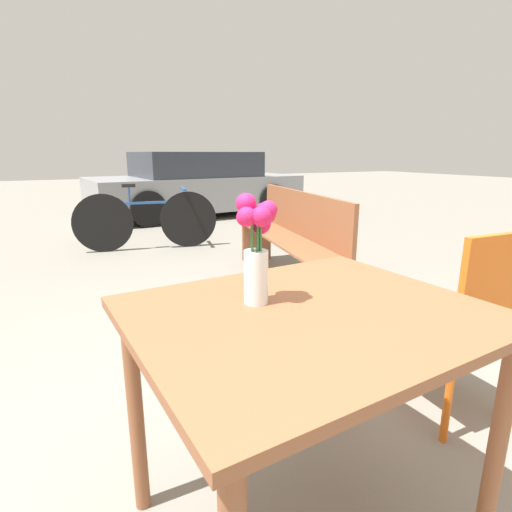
% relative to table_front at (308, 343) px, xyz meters
% --- Properties ---
extents(table_front, '(1.03, 0.87, 0.76)m').
position_rel_table_front_xyz_m(table_front, '(0.00, 0.00, 0.00)').
color(table_front, brown).
rests_on(table_front, ground_plane).
extents(flower_vase, '(0.12, 0.12, 0.32)m').
position_rel_table_front_xyz_m(flower_vase, '(-0.11, 0.11, 0.27)').
color(flower_vase, silver).
rests_on(flower_vase, table_front).
extents(cafe_chair, '(0.42, 0.42, 0.89)m').
position_rel_table_front_xyz_m(cafe_chair, '(0.93, 0.14, -0.14)').
color(cafe_chair, orange).
rests_on(cafe_chair, ground_plane).
extents(bench_near, '(0.69, 1.93, 0.85)m').
position_rel_table_front_xyz_m(bench_near, '(1.32, 2.19, -0.18)').
color(bench_near, brown).
rests_on(bench_near, ground_plane).
extents(bicycle, '(1.73, 0.49, 0.82)m').
position_rel_table_front_xyz_m(bicycle, '(0.41, 4.16, -0.28)').
color(bicycle, black).
rests_on(bicycle, ground_plane).
extents(parked_car, '(4.07, 2.12, 1.21)m').
position_rel_table_front_xyz_m(parked_car, '(1.91, 6.72, -0.07)').
color(parked_car, gray).
rests_on(parked_car, ground_plane).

